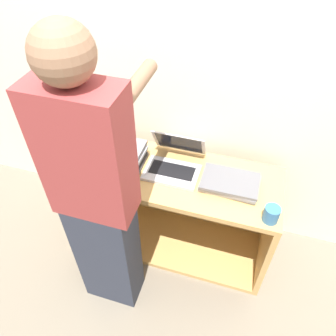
# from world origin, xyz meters

# --- Properties ---
(ground_plane) EXTENTS (12.00, 12.00, 0.00)m
(ground_plane) POSITION_xyz_m (0.00, 0.00, 0.00)
(ground_plane) COLOR #756B5B
(wall_back) EXTENTS (8.00, 0.05, 2.40)m
(wall_back) POSITION_xyz_m (0.00, 0.63, 1.20)
(wall_back) COLOR silver
(wall_back) RESTS_ON ground_plane
(cart) EXTENTS (1.37, 0.52, 0.72)m
(cart) POSITION_xyz_m (0.00, 0.33, 0.36)
(cart) COLOR tan
(cart) RESTS_ON ground_plane
(laptop_open) EXTENTS (0.34, 0.34, 0.21)m
(laptop_open) POSITION_xyz_m (0.00, 0.32, 0.77)
(laptop_open) COLOR #B7B7BC
(laptop_open) RESTS_ON cart
(laptop_stack_left) EXTENTS (0.36, 0.24, 0.13)m
(laptop_stack_left) POSITION_xyz_m (-0.37, 0.26, 0.79)
(laptop_stack_left) COLOR slate
(laptop_stack_left) RESTS_ON cart
(laptop_stack_right) EXTENTS (0.35, 0.24, 0.06)m
(laptop_stack_right) POSITION_xyz_m (0.36, 0.26, 0.75)
(laptop_stack_right) COLOR #B7B7BC
(laptop_stack_right) RESTS_ON cart
(person) EXTENTS (0.40, 0.54, 1.79)m
(person) POSITION_xyz_m (-0.25, -0.21, 0.91)
(person) COLOR #2D3342
(person) RESTS_ON ground_plane
(mug) EXTENTS (0.09, 0.09, 0.10)m
(mug) POSITION_xyz_m (0.61, 0.07, 0.77)
(mug) COLOR teal
(mug) RESTS_ON cart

